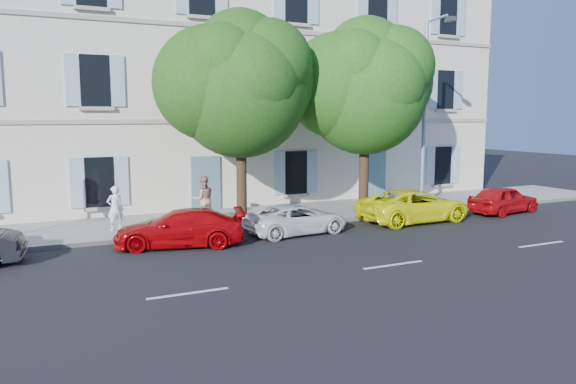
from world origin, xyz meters
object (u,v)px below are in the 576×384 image
car_yellow_supercar (414,206)px  pedestrian_a (115,208)px  car_white_coupe (297,219)px  car_red_hatchback (503,199)px  street_lamp (427,104)px  car_red_coupe (180,228)px  pedestrian_b (203,199)px  tree_right (365,93)px  tree_left (241,91)px

car_yellow_supercar → pedestrian_a: bearing=74.6°
car_white_coupe → car_red_hatchback: (10.05, -0.08, 0.08)m
car_yellow_supercar → street_lamp: street_lamp is taller
car_white_coupe → car_yellow_supercar: car_yellow_supercar is taller
pedestrian_a → car_red_coupe: bearing=108.4°
car_yellow_supercar → pedestrian_b: size_ratio=2.60×
street_lamp → pedestrian_a: size_ratio=5.05×
car_red_coupe → tree_right: size_ratio=0.54×
car_yellow_supercar → pedestrian_a: (-11.19, 2.72, 0.30)m
tree_left → tree_right: bearing=-2.0°
car_white_coupe → car_yellow_supercar: 5.28m
car_yellow_supercar → tree_right: size_ratio=0.60×
car_white_coupe → car_red_coupe: bearing=86.7°
car_red_hatchback → tree_left: (-11.37, 2.13, 4.52)m
car_white_coupe → tree_right: (4.07, 1.86, 4.61)m
street_lamp → car_red_hatchback: bearing=-27.1°
car_white_coupe → car_red_hatchback: bearing=-95.4°
car_white_coupe → tree_left: tree_left is taller
car_red_coupe → car_red_hatchback: car_red_hatchback is taller
car_red_hatchback → pedestrian_b: pedestrian_b is taller
car_yellow_supercar → tree_right: (-1.21, 1.84, 4.49)m
car_red_hatchback → tree_right: (-5.98, 1.94, 4.53)m
street_lamp → pedestrian_a: bearing=174.5°
car_red_hatchback → street_lamp: street_lamp is taller
car_red_coupe → car_white_coupe: car_red_coupe is taller
tree_left → tree_right: (5.39, -0.19, 0.01)m
car_yellow_supercar → tree_left: (-6.60, 2.03, 4.48)m
car_red_hatchback → tree_left: size_ratio=0.47×
car_white_coupe → pedestrian_a: size_ratio=2.40×
car_white_coupe → street_lamp: street_lamp is taller
tree_right → pedestrian_b: 7.90m
car_red_coupe → pedestrian_a: (-1.58, 2.87, 0.35)m
tree_left → street_lamp: 8.32m
tree_left → street_lamp: street_lamp is taller
car_white_coupe → car_yellow_supercar: size_ratio=0.82×
car_yellow_supercar → street_lamp: size_ratio=0.58×
car_yellow_supercar → car_red_hatchback: 4.77m
car_red_coupe → tree_left: tree_left is taller
car_white_coupe → street_lamp: 8.28m
pedestrian_a → tree_right: bearing=164.5°
car_yellow_supercar → pedestrian_b: 8.38m
tree_left → tree_right: tree_right is taller
tree_right → pedestrian_a: (-9.98, 0.88, -4.19)m
car_red_hatchback → pedestrian_b: 13.00m
car_red_hatchback → tree_right: bearing=62.7°
car_yellow_supercar → tree_left: size_ratio=0.61×
pedestrian_a → pedestrian_b: bearing=169.4°
tree_left → street_lamp: size_ratio=0.95×
car_red_coupe → car_yellow_supercar: car_yellow_supercar is taller
car_white_coupe → pedestrian_a: bearing=60.1°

